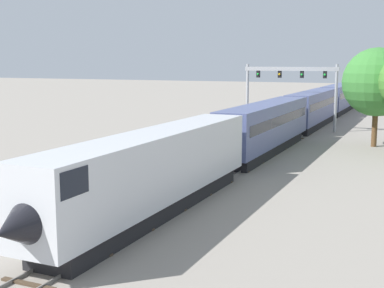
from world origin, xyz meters
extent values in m
plane|color=gray|center=(0.00, 0.00, 0.00)|extent=(400.00, 400.00, 0.00)
cube|color=slate|center=(1.28, 60.00, 0.08)|extent=(0.07, 200.00, 0.16)
cube|color=slate|center=(2.72, 60.00, 0.08)|extent=(0.07, 200.00, 0.16)
cube|color=#473828|center=(2.00, -6.00, 0.05)|extent=(2.60, 0.24, 0.10)
cube|color=#473828|center=(2.00, -2.00, 0.05)|extent=(2.60, 0.24, 0.10)
cube|color=#473828|center=(2.00, 2.00, 0.05)|extent=(2.60, 0.24, 0.10)
cube|color=#473828|center=(2.00, 6.00, 0.05)|extent=(2.60, 0.24, 0.10)
cube|color=#473828|center=(2.00, 10.00, 0.05)|extent=(2.60, 0.24, 0.10)
cube|color=#473828|center=(2.00, 14.00, 0.05)|extent=(2.60, 0.24, 0.10)
cube|color=#473828|center=(2.00, 18.00, 0.05)|extent=(2.60, 0.24, 0.10)
cube|color=#473828|center=(2.00, 22.00, 0.05)|extent=(2.60, 0.24, 0.10)
cube|color=#473828|center=(2.00, 26.00, 0.05)|extent=(2.60, 0.24, 0.10)
cube|color=#473828|center=(2.00, 30.00, 0.05)|extent=(2.60, 0.24, 0.10)
cube|color=#473828|center=(2.00, 34.00, 0.05)|extent=(2.60, 0.24, 0.10)
cube|color=#473828|center=(2.00, 38.00, 0.05)|extent=(2.60, 0.24, 0.10)
cube|color=#473828|center=(2.00, 42.00, 0.05)|extent=(2.60, 0.24, 0.10)
cube|color=#473828|center=(2.00, 46.00, 0.05)|extent=(2.60, 0.24, 0.10)
cube|color=#473828|center=(2.00, 50.00, 0.05)|extent=(2.60, 0.24, 0.10)
cube|color=#473828|center=(2.00, 54.00, 0.05)|extent=(2.60, 0.24, 0.10)
cube|color=#473828|center=(2.00, 58.00, 0.05)|extent=(2.60, 0.24, 0.10)
cube|color=#473828|center=(2.00, 62.00, 0.05)|extent=(2.60, 0.24, 0.10)
cube|color=#473828|center=(2.00, 66.00, 0.05)|extent=(2.60, 0.24, 0.10)
cube|color=#473828|center=(2.00, 70.00, 0.05)|extent=(2.60, 0.24, 0.10)
cube|color=#473828|center=(2.00, 74.00, 0.05)|extent=(2.60, 0.24, 0.10)
cube|color=#473828|center=(2.00, 78.00, 0.05)|extent=(2.60, 0.24, 0.10)
cube|color=#473828|center=(2.00, 82.00, 0.05)|extent=(2.60, 0.24, 0.10)
cube|color=#473828|center=(2.00, 86.00, 0.05)|extent=(2.60, 0.24, 0.10)
cube|color=#473828|center=(2.00, 90.00, 0.05)|extent=(2.60, 0.24, 0.10)
cube|color=#473828|center=(2.00, 94.00, 0.05)|extent=(2.60, 0.24, 0.10)
cube|color=#473828|center=(2.00, 98.00, 0.05)|extent=(2.60, 0.24, 0.10)
cube|color=#473828|center=(2.00, 102.00, 0.05)|extent=(2.60, 0.24, 0.10)
cube|color=#473828|center=(2.00, 106.00, 0.05)|extent=(2.60, 0.24, 0.10)
cube|color=#473828|center=(2.00, 110.00, 0.05)|extent=(2.60, 0.24, 0.10)
cube|color=#473828|center=(2.00, 114.00, 0.05)|extent=(2.60, 0.24, 0.10)
cube|color=#473828|center=(2.00, 118.00, 0.05)|extent=(2.60, 0.24, 0.10)
cube|color=#473828|center=(2.00, 122.00, 0.05)|extent=(2.60, 0.24, 0.10)
cube|color=#473828|center=(2.00, 126.00, 0.05)|extent=(2.60, 0.24, 0.10)
cube|color=#473828|center=(2.00, 130.00, 0.05)|extent=(2.60, 0.24, 0.10)
cube|color=#473828|center=(2.00, 134.00, 0.05)|extent=(2.60, 0.24, 0.10)
cube|color=#473828|center=(2.00, 138.00, 0.05)|extent=(2.60, 0.24, 0.10)
cube|color=#473828|center=(2.00, 142.00, 0.05)|extent=(2.60, 0.24, 0.10)
cube|color=#473828|center=(2.00, 146.00, 0.05)|extent=(2.60, 0.24, 0.10)
cube|color=#473828|center=(2.00, 150.00, 0.05)|extent=(2.60, 0.24, 0.10)
cube|color=#473828|center=(2.00, 154.00, 0.05)|extent=(2.60, 0.24, 0.10)
cube|color=#473828|center=(2.00, 158.00, 0.05)|extent=(2.60, 0.24, 0.10)
cube|color=slate|center=(-4.22, 40.00, 0.08)|extent=(0.07, 160.00, 0.16)
cube|color=slate|center=(-2.78, 40.00, 0.08)|extent=(0.07, 160.00, 0.16)
cube|color=#473828|center=(-3.50, 2.00, 0.05)|extent=(2.60, 0.24, 0.10)
cube|color=#473828|center=(-3.50, 6.00, 0.05)|extent=(2.60, 0.24, 0.10)
cube|color=#473828|center=(-3.50, 10.00, 0.05)|extent=(2.60, 0.24, 0.10)
cube|color=#473828|center=(-3.50, 14.00, 0.05)|extent=(2.60, 0.24, 0.10)
cube|color=#473828|center=(-3.50, 18.00, 0.05)|extent=(2.60, 0.24, 0.10)
cube|color=#473828|center=(-3.50, 22.00, 0.05)|extent=(2.60, 0.24, 0.10)
cube|color=#473828|center=(-3.50, 26.00, 0.05)|extent=(2.60, 0.24, 0.10)
cube|color=#473828|center=(-3.50, 30.00, 0.05)|extent=(2.60, 0.24, 0.10)
cube|color=#473828|center=(-3.50, 34.00, 0.05)|extent=(2.60, 0.24, 0.10)
cube|color=#473828|center=(-3.50, 38.00, 0.05)|extent=(2.60, 0.24, 0.10)
cube|color=#473828|center=(-3.50, 42.00, 0.05)|extent=(2.60, 0.24, 0.10)
cube|color=#473828|center=(-3.50, 46.00, 0.05)|extent=(2.60, 0.24, 0.10)
cube|color=#473828|center=(-3.50, 50.00, 0.05)|extent=(2.60, 0.24, 0.10)
cube|color=#473828|center=(-3.50, 54.00, 0.05)|extent=(2.60, 0.24, 0.10)
cube|color=#473828|center=(-3.50, 58.00, 0.05)|extent=(2.60, 0.24, 0.10)
cube|color=#473828|center=(-3.50, 62.00, 0.05)|extent=(2.60, 0.24, 0.10)
cube|color=#473828|center=(-3.50, 66.00, 0.05)|extent=(2.60, 0.24, 0.10)
cube|color=#473828|center=(-3.50, 70.00, 0.05)|extent=(2.60, 0.24, 0.10)
cube|color=#473828|center=(-3.50, 74.00, 0.05)|extent=(2.60, 0.24, 0.10)
cube|color=#473828|center=(-3.50, 78.00, 0.05)|extent=(2.60, 0.24, 0.10)
cube|color=#473828|center=(-3.50, 82.00, 0.05)|extent=(2.60, 0.24, 0.10)
cube|color=#473828|center=(-3.50, 86.00, 0.05)|extent=(2.60, 0.24, 0.10)
cube|color=#473828|center=(-3.50, 90.00, 0.05)|extent=(2.60, 0.24, 0.10)
cube|color=#473828|center=(-3.50, 94.00, 0.05)|extent=(2.60, 0.24, 0.10)
cube|color=#473828|center=(-3.50, 98.00, 0.05)|extent=(2.60, 0.24, 0.10)
cube|color=#473828|center=(-3.50, 102.00, 0.05)|extent=(2.60, 0.24, 0.10)
cube|color=#473828|center=(-3.50, 106.00, 0.05)|extent=(2.60, 0.24, 0.10)
cube|color=#473828|center=(-3.50, 110.00, 0.05)|extent=(2.60, 0.24, 0.10)
cube|color=#473828|center=(-3.50, 114.00, 0.05)|extent=(2.60, 0.24, 0.10)
cube|color=#473828|center=(-3.50, 118.00, 0.05)|extent=(2.60, 0.24, 0.10)
cube|color=silver|center=(2.00, 4.76, 2.90)|extent=(3.00, 21.52, 3.80)
cone|color=black|center=(2.00, -6.20, 2.50)|extent=(2.88, 2.60, 2.88)
cube|color=black|center=(2.00, -4.80, 4.04)|extent=(3.04, 1.80, 1.10)
cube|color=black|center=(2.00, 4.76, 0.50)|extent=(2.52, 19.36, 1.00)
cube|color=#4C5684|center=(2.00, 27.27, 2.90)|extent=(3.00, 21.52, 3.80)
cube|color=black|center=(2.00, 27.27, 3.30)|extent=(3.04, 19.79, 0.90)
cube|color=black|center=(2.00, 27.27, 0.50)|extent=(2.52, 19.36, 1.00)
cube|color=#4C5684|center=(2.00, 49.79, 2.90)|extent=(3.00, 21.52, 3.80)
cube|color=black|center=(2.00, 49.79, 3.30)|extent=(3.04, 19.79, 0.90)
cube|color=black|center=(2.00, 49.79, 0.50)|extent=(2.52, 19.36, 1.00)
cube|color=#4C5684|center=(2.00, 72.31, 2.90)|extent=(3.00, 21.52, 3.80)
cube|color=black|center=(2.00, 72.31, 3.30)|extent=(3.04, 19.79, 0.90)
cube|color=black|center=(2.00, 72.31, 0.50)|extent=(2.52, 19.36, 1.00)
cube|color=#4C5684|center=(2.00, 94.82, 2.90)|extent=(3.00, 21.52, 3.80)
cube|color=black|center=(2.00, 94.82, 3.30)|extent=(3.04, 19.79, 0.90)
cube|color=black|center=(2.00, 94.82, 0.50)|extent=(2.52, 19.36, 1.00)
cylinder|color=#999BA0|center=(-6.00, 45.55, 4.21)|extent=(0.36, 0.36, 8.41)
cylinder|color=#999BA0|center=(5.50, 45.55, 4.21)|extent=(0.36, 0.36, 8.41)
cube|color=#999BA0|center=(-0.25, 45.55, 7.81)|extent=(12.10, 0.36, 0.50)
cube|color=black|center=(-4.56, 45.60, 7.11)|extent=(0.44, 0.32, 0.90)
sphere|color=green|center=(-4.56, 45.41, 7.11)|extent=(0.28, 0.28, 0.28)
cube|color=black|center=(-1.69, 45.60, 7.11)|extent=(0.44, 0.32, 0.90)
sphere|color=yellow|center=(-1.69, 45.41, 7.11)|extent=(0.28, 0.28, 0.28)
cube|color=black|center=(1.19, 45.60, 7.11)|extent=(0.44, 0.32, 0.90)
sphere|color=green|center=(1.19, 45.41, 7.11)|extent=(0.28, 0.28, 0.28)
cube|color=black|center=(4.06, 45.60, 7.11)|extent=(0.44, 0.32, 0.90)
sphere|color=green|center=(4.06, 45.41, 7.11)|extent=(0.28, 0.28, 0.28)
cylinder|color=brown|center=(11.09, 35.58, 2.10)|extent=(0.56, 0.56, 4.21)
sphere|color=#387A33|center=(11.09, 35.58, 6.66)|extent=(7.01, 7.01, 7.01)
camera|label=1|loc=(15.92, -21.23, 8.72)|focal=49.17mm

